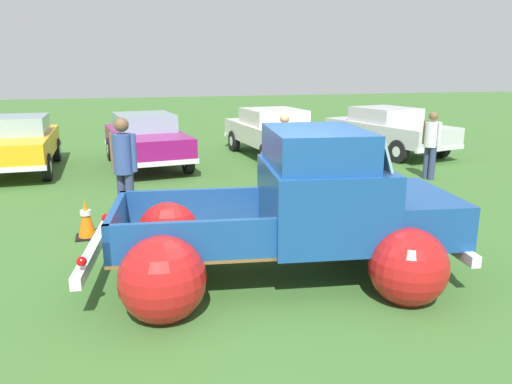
# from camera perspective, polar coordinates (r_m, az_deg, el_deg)

# --- Properties ---
(ground_plane) EXTENTS (80.00, 80.00, 0.00)m
(ground_plane) POSITION_cam_1_polar(r_m,az_deg,el_deg) (6.53, 1.84, -9.68)
(ground_plane) COLOR #3D6B2D
(vintage_pickup_truck) EXTENTS (4.84, 3.29, 1.96)m
(vintage_pickup_truck) POSITION_cam_1_polar(r_m,az_deg,el_deg) (6.33, 5.36, -3.18)
(vintage_pickup_truck) COLOR black
(vintage_pickup_truck) RESTS_ON ground
(show_car_0) EXTENTS (1.86, 4.17, 1.43)m
(show_car_0) POSITION_cam_1_polar(r_m,az_deg,el_deg) (14.13, -26.11, 5.26)
(show_car_0) COLOR black
(show_car_0) RESTS_ON ground
(show_car_1) EXTENTS (2.23, 4.35, 1.43)m
(show_car_1) POSITION_cam_1_polar(r_m,az_deg,el_deg) (13.74, -12.73, 6.16)
(show_car_1) COLOR black
(show_car_1) RESTS_ON ground
(show_car_2) EXTENTS (2.18, 4.67, 1.43)m
(show_car_2) POSITION_cam_1_polar(r_m,az_deg,el_deg) (14.87, 2.20, 7.12)
(show_car_2) COLOR black
(show_car_2) RESTS_ON ground
(show_car_3) EXTENTS (2.68, 4.56, 1.43)m
(show_car_3) POSITION_cam_1_polar(r_m,az_deg,el_deg) (16.02, 15.07, 7.15)
(show_car_3) COLOR black
(show_car_3) RESTS_ON ground
(spectator_0) EXTENTS (0.41, 0.54, 1.64)m
(spectator_0) POSITION_cam_1_polar(r_m,az_deg,el_deg) (12.52, 19.75, 5.59)
(spectator_0) COLOR navy
(spectator_0) RESTS_ON ground
(spectator_1) EXTENTS (0.48, 0.48, 1.85)m
(spectator_1) POSITION_cam_1_polar(r_m,az_deg,el_deg) (8.60, -15.13, 3.19)
(spectator_1) COLOR navy
(spectator_1) RESTS_ON ground
(spectator_2) EXTENTS (0.45, 0.52, 1.67)m
(spectator_2) POSITION_cam_1_polar(r_m,az_deg,el_deg) (11.00, 3.31, 5.40)
(spectator_2) COLOR navy
(spectator_2) RESTS_ON ground
(lane_cone_0) EXTENTS (0.36, 0.36, 0.63)m
(lane_cone_0) POSITION_cam_1_polar(r_m,az_deg,el_deg) (8.24, -19.19, -3.01)
(lane_cone_0) COLOR black
(lane_cone_0) RESTS_ON ground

